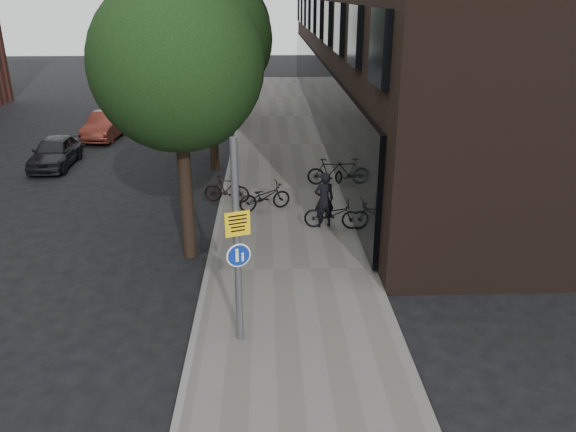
{
  "coord_description": "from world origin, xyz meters",
  "views": [
    {
      "loc": [
        -0.36,
        -10.05,
        6.98
      ],
      "look_at": [
        0.11,
        2.43,
        2.0
      ],
      "focal_mm": 35.0,
      "sensor_mm": 36.0,
      "label": 1
    }
  ],
  "objects_px": {
    "signpost": "(237,244)",
    "parked_bike_facade_near": "(332,214)",
    "pedestrian": "(324,200)",
    "parked_car_near": "(55,152)"
  },
  "relations": [
    {
      "from": "signpost",
      "to": "pedestrian",
      "type": "height_order",
      "value": "signpost"
    },
    {
      "from": "signpost",
      "to": "parked_bike_facade_near",
      "type": "distance_m",
      "value": 6.73
    },
    {
      "from": "parked_bike_facade_near",
      "to": "parked_car_near",
      "type": "relative_size",
      "value": 0.47
    },
    {
      "from": "parked_bike_facade_near",
      "to": "parked_car_near",
      "type": "bearing_deg",
      "value": 64.13
    },
    {
      "from": "parked_bike_facade_near",
      "to": "parked_car_near",
      "type": "xyz_separation_m",
      "value": [
        -11.09,
        7.53,
        0.06
      ]
    },
    {
      "from": "pedestrian",
      "to": "parked_car_near",
      "type": "xyz_separation_m",
      "value": [
        -10.84,
        7.37,
        -0.35
      ]
    },
    {
      "from": "signpost",
      "to": "parked_bike_facade_near",
      "type": "xyz_separation_m",
      "value": [
        2.63,
        5.95,
        -1.74
      ]
    },
    {
      "from": "signpost",
      "to": "pedestrian",
      "type": "relative_size",
      "value": 2.48
    },
    {
      "from": "parked_car_near",
      "to": "pedestrian",
      "type": "bearing_deg",
      "value": -35.92
    },
    {
      "from": "parked_bike_facade_near",
      "to": "parked_car_near",
      "type": "distance_m",
      "value": 13.41
    }
  ]
}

